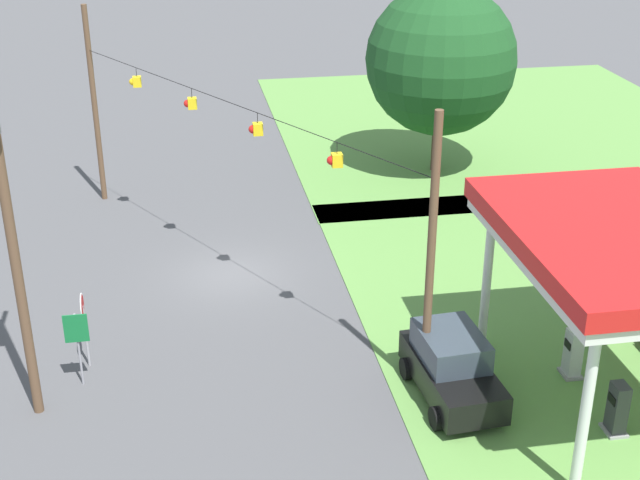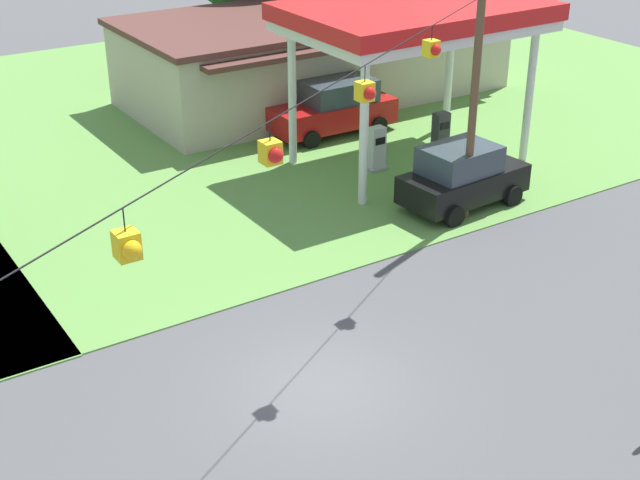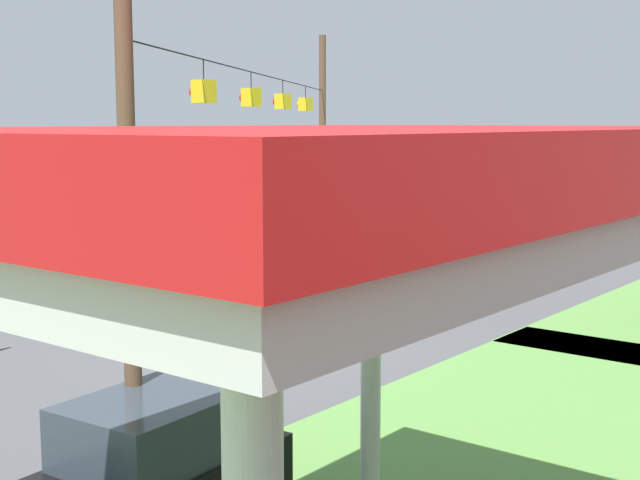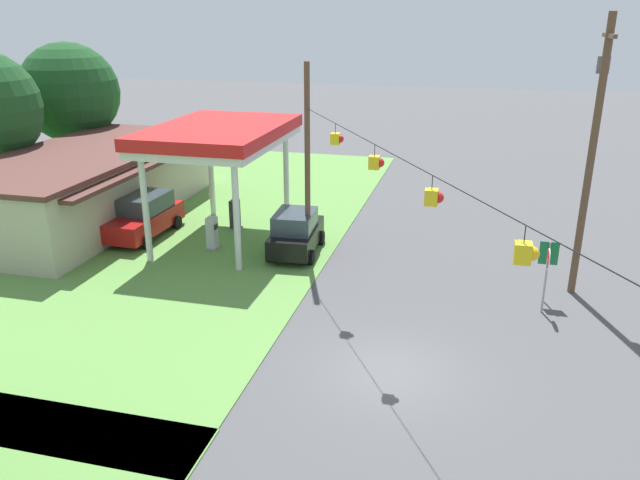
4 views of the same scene
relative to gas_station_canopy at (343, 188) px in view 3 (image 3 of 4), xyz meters
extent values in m
plane|color=#4C4C4F|center=(-9.93, -9.62, -5.04)|extent=(160.00, 160.00, 0.00)
cube|color=silver|center=(0.00, 0.00, -0.19)|extent=(8.20, 5.42, 0.35)
cube|color=red|center=(0.00, 0.00, 0.26)|extent=(8.40, 5.62, 0.55)
cylinder|color=silver|center=(-3.50, -2.11, -2.70)|extent=(0.28, 0.28, 4.68)
cube|color=#333D47|center=(-1.18, -3.95, -3.41)|extent=(2.39, 1.86, 0.83)
cylinder|color=black|center=(-2.15, -4.96, -4.70)|extent=(0.69, 0.27, 0.68)
cylinder|color=brown|center=(-18.45, -14.62, -0.75)|extent=(0.24, 0.24, 8.59)
cylinder|color=brown|center=(-1.41, -4.62, -0.75)|extent=(0.24, 0.24, 8.59)
cylinder|color=black|center=(-9.93, -9.62, 1.66)|extent=(17.05, 10.02, 0.02)
cylinder|color=black|center=(-15.04, -12.62, 1.48)|extent=(0.02, 0.02, 0.35)
cube|color=yellow|center=(-15.04, -12.62, 1.11)|extent=(0.32, 0.32, 0.40)
sphere|color=yellow|center=(-15.04, -12.79, 1.11)|extent=(0.28, 0.28, 0.28)
cylinder|color=black|center=(-11.63, -10.62, 1.48)|extent=(0.02, 0.02, 0.35)
cube|color=yellow|center=(-11.63, -10.62, 1.11)|extent=(0.32, 0.32, 0.40)
sphere|color=red|center=(-11.63, -10.79, 1.11)|extent=(0.28, 0.28, 0.28)
cylinder|color=black|center=(-8.23, -8.62, 1.48)|extent=(0.02, 0.02, 0.35)
cube|color=yellow|center=(-8.23, -8.62, 1.11)|extent=(0.32, 0.32, 0.40)
sphere|color=red|center=(-8.23, -8.79, 1.11)|extent=(0.28, 0.28, 0.28)
cylinder|color=black|center=(-4.82, -6.62, 1.48)|extent=(0.02, 0.02, 0.35)
cube|color=yellow|center=(-4.82, -6.62, 1.11)|extent=(0.32, 0.32, 0.40)
sphere|color=red|center=(-4.82, -6.79, 1.11)|extent=(0.28, 0.28, 0.28)
camera|label=1|loc=(19.77, -11.36, 10.07)|focal=50.00mm
camera|label=2|loc=(-18.70, -23.07, 6.52)|focal=50.00mm
camera|label=3|loc=(6.32, 4.70, 0.59)|focal=50.00mm
camera|label=4|loc=(-26.66, -11.61, 5.38)|focal=35.00mm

